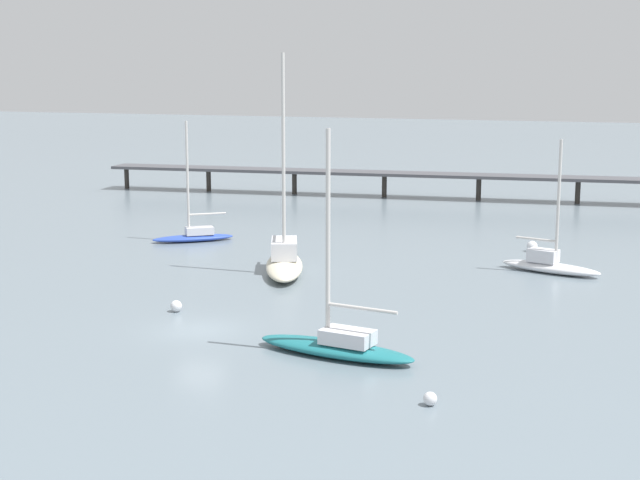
{
  "coord_description": "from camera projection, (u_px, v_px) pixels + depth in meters",
  "views": [
    {
      "loc": [
        20.85,
        -40.36,
        12.89
      ],
      "look_at": [
        0.0,
        17.89,
        1.5
      ],
      "focal_mm": 52.23,
      "sensor_mm": 36.0,
      "label": 1
    }
  ],
  "objects": [
    {
      "name": "mooring_buoy_outer",
      "position": [
        532.0,
        246.0,
        66.6
      ],
      "size": [
        0.77,
        0.77,
        0.77
      ],
      "primitive_type": "sphere",
      "color": "silver",
      "rests_on": "ground_plane"
    },
    {
      "name": "mooring_buoy_mid",
      "position": [
        176.0,
        306.0,
        50.09
      ],
      "size": [
        0.63,
        0.63,
        0.63
      ],
      "primitive_type": "sphere",
      "color": "silver",
      "rests_on": "ground_plane"
    },
    {
      "name": "sailboat_cream",
      "position": [
        284.0,
        259.0,
        59.69
      ],
      "size": [
        5.36,
        8.94,
        13.89
      ],
      "color": "beige",
      "rests_on": "ground_plane"
    },
    {
      "name": "mooring_buoy_near",
      "position": [
        430.0,
        399.0,
        36.12
      ],
      "size": [
        0.55,
        0.55,
        0.55
      ],
      "primitive_type": "sphere",
      "color": "silver",
      "rests_on": "ground_plane"
    },
    {
      "name": "sailboat_blue",
      "position": [
        194.0,
        233.0,
        70.58
      ],
      "size": [
        5.86,
        4.98,
        9.11
      ],
      "color": "#2D4CB7",
      "rests_on": "ground_plane"
    },
    {
      "name": "pier",
      "position": [
        589.0,
        167.0,
        89.65
      ],
      "size": [
        68.74,
        10.16,
        7.23
      ],
      "color": "#4C4C51",
      "rests_on": "ground_plane"
    },
    {
      "name": "sailboat_teal",
      "position": [
        337.0,
        343.0,
        42.31
      ],
      "size": [
        8.01,
        3.18,
        10.33
      ],
      "color": "#1E727A",
      "rests_on": "ground_plane"
    },
    {
      "name": "ground_plane",
      "position": [
        200.0,
        330.0,
        46.61
      ],
      "size": [
        400.0,
        400.0,
        0.0
      ],
      "primitive_type": "plane",
      "color": "slate"
    },
    {
      "name": "sailboat_white",
      "position": [
        549.0,
        263.0,
        59.71
      ],
      "size": [
        6.82,
        3.41,
        8.57
      ],
      "color": "white",
      "rests_on": "ground_plane"
    }
  ]
}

